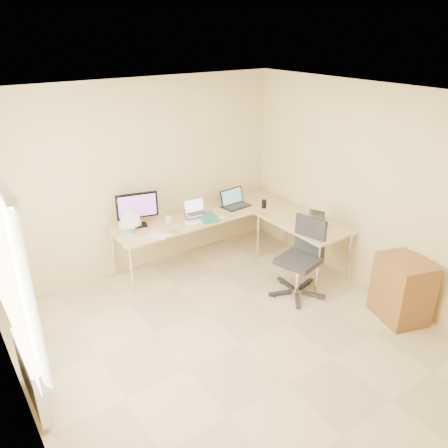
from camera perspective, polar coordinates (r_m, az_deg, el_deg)
floor at (r=5.03m, az=2.11°, el=-15.19°), size 4.50×4.50×0.00m
ceiling at (r=3.94m, az=2.71°, el=15.51°), size 4.50×4.50×0.00m
wall_back at (r=6.14m, az=-10.47°, el=5.81°), size 4.50×0.00×4.50m
wall_left at (r=3.63m, az=-25.56°, el=-9.92°), size 0.00×4.50×4.50m
wall_right at (r=5.76m, az=19.32°, el=3.58°), size 0.00×4.50×4.50m
desk_main at (r=6.48m, az=-2.53°, el=-1.73°), size 2.65×0.70×0.73m
desk_return at (r=6.33m, az=9.89°, el=-2.74°), size 0.70×1.30×0.73m
monitor at (r=5.97m, az=-11.02°, el=1.81°), size 0.57×0.30×0.47m
book_stack at (r=6.16m, az=-2.08°, el=0.84°), size 0.29×0.35×0.05m
laptop_center at (r=6.16m, az=-3.53°, el=2.13°), size 0.33×0.26×0.20m
laptop_black at (r=6.55m, az=1.55°, el=3.28°), size 0.43×0.33×0.26m
keyboard at (r=6.11m, az=-3.09°, el=0.47°), size 0.44×0.16×0.02m
mouse at (r=6.14m, az=-0.27°, el=0.75°), size 0.12×0.10×0.04m
mug at (r=6.07m, az=-7.11°, el=0.49°), size 0.12×0.12×0.09m
cd_stack at (r=5.79m, az=-6.45°, el=-1.01°), size 0.15×0.15×0.03m
water_bottle at (r=5.80m, az=-12.04°, el=0.02°), size 0.10×0.10×0.28m
papers at (r=5.75m, az=-8.47°, el=-1.43°), size 0.30×0.32×0.01m
white_box at (r=6.03m, az=-11.93°, el=-0.04°), size 0.28×0.23×0.09m
desk_fan at (r=5.79m, az=-12.02°, el=0.09°), size 0.31×0.31×0.30m
black_cup at (r=6.55m, az=5.13°, el=2.57°), size 0.08×0.08×0.12m
laptop_return at (r=6.02m, az=11.93°, el=0.75°), size 0.45×0.40×0.24m
office_chair at (r=5.67m, az=9.55°, el=-4.52°), size 0.74×0.74×1.01m
cabinet at (r=5.63m, az=21.81°, el=-7.94°), size 0.63×0.70×0.81m
radiator at (r=4.51m, az=-23.46°, el=-17.30°), size 0.09×0.80×0.55m
window at (r=3.87m, az=-26.65°, el=-3.72°), size 0.10×1.80×1.40m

